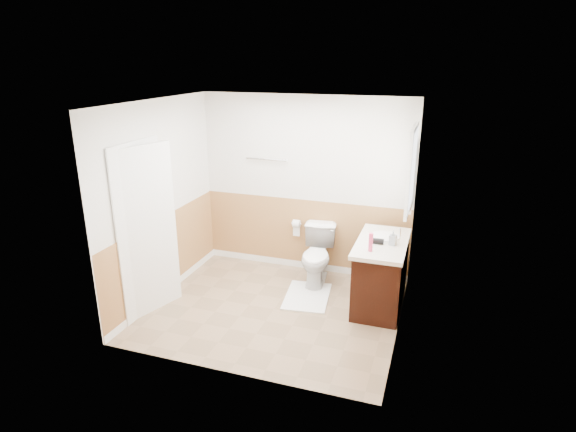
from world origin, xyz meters
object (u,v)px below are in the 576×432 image
(bath_mat, at_px, (307,296))
(vanity_cabinet, at_px, (381,275))
(toilet, at_px, (317,256))
(lotion_bottle, at_px, (371,242))
(soap_dispenser, at_px, (393,238))

(bath_mat, height_order, vanity_cabinet, vanity_cabinet)
(toilet, distance_m, bath_mat, 0.60)
(toilet, height_order, bath_mat, toilet)
(toilet, distance_m, lotion_bottle, 1.22)
(bath_mat, relative_size, lotion_bottle, 3.64)
(toilet, bearing_deg, lotion_bottle, -48.15)
(lotion_bottle, bearing_deg, soap_dispenser, 51.75)
(vanity_cabinet, relative_size, lotion_bottle, 5.00)
(vanity_cabinet, bearing_deg, soap_dispenser, -30.45)
(toilet, relative_size, soap_dispenser, 4.36)
(soap_dispenser, bearing_deg, toilet, 157.58)
(vanity_cabinet, height_order, soap_dispenser, soap_dispenser)
(bath_mat, distance_m, vanity_cabinet, 1.00)
(vanity_cabinet, bearing_deg, bath_mat, -172.89)
(lotion_bottle, bearing_deg, bath_mat, 163.77)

